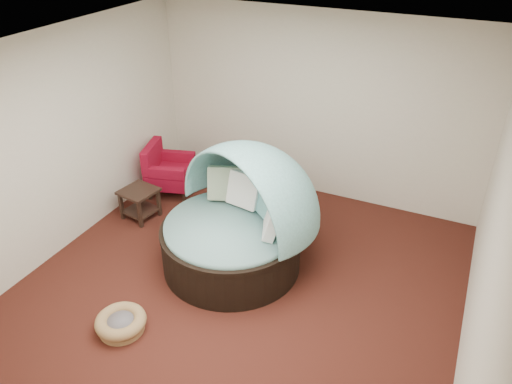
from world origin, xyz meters
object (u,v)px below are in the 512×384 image
at_px(side_table, 140,200).
at_px(canopy_daybed, 237,213).
at_px(red_armchair, 167,170).
at_px(pet_basket, 121,323).

bearing_deg(side_table, canopy_daybed, -10.91).
distance_m(red_armchair, side_table, 0.81).
relative_size(pet_basket, red_armchair, 0.86).
bearing_deg(red_armchair, canopy_daybed, -48.34).
xyz_separation_m(pet_basket, red_armchair, (-1.20, 2.74, 0.27)).
height_order(pet_basket, red_armchair, red_armchair).
bearing_deg(pet_basket, red_armchair, 113.65).
relative_size(canopy_daybed, red_armchair, 2.73).
bearing_deg(pet_basket, canopy_daybed, 68.88).
relative_size(canopy_daybed, pet_basket, 3.19).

